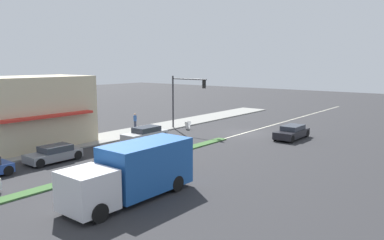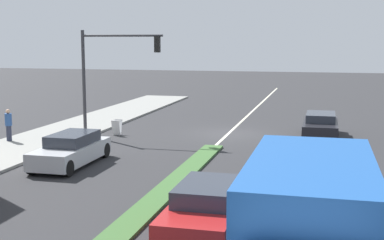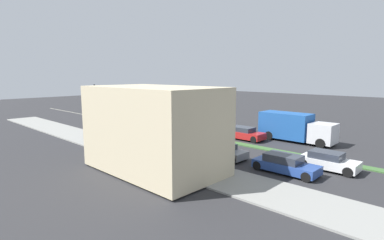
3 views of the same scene
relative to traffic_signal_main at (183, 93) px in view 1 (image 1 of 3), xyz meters
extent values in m
plane|color=#2B2B2D|center=(-6.12, 15.54, -3.90)|extent=(160.00, 160.00, 0.00)
cube|color=gray|center=(2.88, 16.04, -3.84)|extent=(4.00, 73.00, 0.12)
cube|color=beige|center=(-6.12, -2.46, -3.90)|extent=(0.16, 60.00, 0.01)
cube|color=#C6B793|center=(4.85, 14.43, -0.85)|extent=(5.63, 9.74, 5.86)
cube|color=red|center=(1.68, 14.43, -0.98)|extent=(0.70, 7.79, 0.20)
cylinder|color=#333338|center=(1.43, 0.01, -0.98)|extent=(0.18, 0.18, 5.60)
cylinder|color=#333338|center=(-0.82, 0.01, 1.52)|extent=(4.50, 0.12, 0.12)
cube|color=black|center=(-2.77, 0.01, 1.07)|extent=(0.28, 0.24, 0.84)
sphere|color=red|center=(-2.77, -0.12, 1.34)|extent=(0.18, 0.18, 0.18)
sphere|color=gold|center=(-2.77, -0.12, 1.07)|extent=(0.18, 0.18, 0.18)
sphere|color=green|center=(-2.77, -0.12, 0.80)|extent=(0.18, 0.18, 0.18)
cylinder|color=#282D42|center=(4.17, 3.07, -3.39)|extent=(0.26, 0.26, 0.78)
cylinder|color=#284C8C|center=(4.17, 3.07, -2.69)|extent=(0.34, 0.34, 0.62)
sphere|color=tan|center=(4.17, 3.07, -2.27)|extent=(0.22, 0.22, 0.22)
cube|color=silver|center=(-0.23, -0.67, -3.47)|extent=(0.45, 0.21, 0.84)
cube|color=silver|center=(-0.23, -0.35, -3.47)|extent=(0.45, 0.21, 0.84)
cube|color=silver|center=(-11.12, 20.20, -2.68)|extent=(2.28, 2.20, 1.90)
cube|color=#1E519E|center=(-11.12, 16.35, -2.33)|extent=(2.40, 5.10, 2.60)
cylinder|color=black|center=(-12.20, 20.40, -3.45)|extent=(0.28, 0.90, 0.90)
cylinder|color=black|center=(-10.04, 20.40, -3.45)|extent=(0.28, 0.90, 0.90)
cylinder|color=black|center=(-12.20, 15.10, -3.45)|extent=(0.28, 0.90, 0.90)
cylinder|color=black|center=(-10.04, 15.10, -3.45)|extent=(0.28, 0.90, 0.90)
cube|color=slate|center=(-1.12, 15.94, -3.43)|extent=(1.73, 3.86, 0.56)
cube|color=#2D333D|center=(-1.12, 15.75, -2.93)|extent=(1.47, 2.12, 0.44)
cylinder|color=black|center=(-1.89, 17.43, -3.56)|extent=(0.22, 0.68, 0.68)
cylinder|color=black|center=(-0.36, 17.43, -3.56)|extent=(0.22, 0.68, 0.68)
cylinder|color=black|center=(-1.89, 14.45, -3.56)|extent=(0.22, 0.68, 0.68)
cylinder|color=black|center=(-0.36, 14.45, -3.56)|extent=(0.22, 0.68, 0.68)
cylinder|color=black|center=(-1.91, 19.60, -3.57)|extent=(0.22, 0.67, 0.67)
cube|color=#AD1E1E|center=(-8.32, 13.12, -3.37)|extent=(1.81, 4.29, 0.67)
cube|color=#2D333D|center=(-8.32, 12.91, -2.81)|extent=(1.54, 2.36, 0.47)
cylinder|color=black|center=(-9.13, 14.81, -3.55)|extent=(0.22, 0.71, 0.71)
cylinder|color=black|center=(-7.52, 14.81, -3.55)|extent=(0.22, 0.71, 0.71)
cylinder|color=black|center=(-9.13, 11.44, -3.55)|extent=(0.22, 0.71, 0.71)
cylinder|color=black|center=(-7.52, 11.44, -3.55)|extent=(0.22, 0.71, 0.71)
cube|color=black|center=(-11.12, -2.64, -3.38)|extent=(1.79, 4.41, 0.65)
cube|color=#2D333D|center=(-11.12, -2.86, -2.84)|extent=(1.52, 2.42, 0.43)
cylinder|color=black|center=(-11.92, -0.90, -3.54)|extent=(0.22, 0.72, 0.72)
cylinder|color=black|center=(-10.33, -0.90, -3.54)|extent=(0.22, 0.72, 0.72)
cylinder|color=black|center=(-11.92, -4.38, -3.54)|extent=(0.22, 0.72, 0.72)
cylinder|color=black|center=(-10.33, -4.38, -3.54)|extent=(0.22, 0.72, 0.72)
cube|color=#B7BABF|center=(-1.12, 6.78, -3.38)|extent=(1.73, 4.41, 0.68)
cube|color=#2D333D|center=(-1.12, 6.56, -2.80)|extent=(1.47, 2.43, 0.46)
cylinder|color=black|center=(-1.89, 8.56, -3.57)|extent=(0.22, 0.65, 0.65)
cylinder|color=black|center=(-0.36, 8.56, -3.57)|extent=(0.22, 0.65, 0.65)
cylinder|color=black|center=(-1.89, 5.00, -3.57)|extent=(0.22, 0.65, 0.65)
cylinder|color=black|center=(-0.36, 5.00, -3.57)|extent=(0.22, 0.65, 0.65)
camera|label=1|loc=(-25.41, 30.22, 3.22)|focal=35.00mm
camera|label=2|loc=(-11.34, 26.67, 1.24)|focal=50.00mm
camera|label=3|loc=(17.88, 30.48, 2.87)|focal=28.00mm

